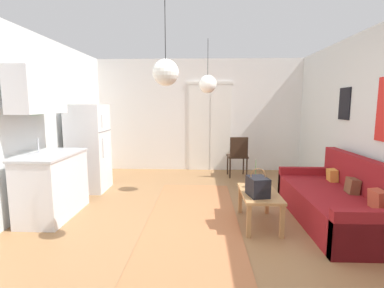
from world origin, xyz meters
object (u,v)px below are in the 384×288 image
(pendant_lamp_near, at_px, (166,72))
(pendant_lamp_far, at_px, (208,84))
(bamboo_vase, at_px, (255,181))
(refrigerator, at_px, (89,148))
(coffee_table, at_px, (259,197))
(handbag, at_px, (258,186))
(couch, at_px, (339,203))
(accent_chair, at_px, (238,154))

(pendant_lamp_near, xyz_separation_m, pendant_lamp_far, (0.45, 1.88, 0.02))
(bamboo_vase, height_order, refrigerator, refrigerator)
(coffee_table, bearing_deg, handbag, -109.82)
(refrigerator, bearing_deg, pendant_lamp_far, -7.22)
(coffee_table, distance_m, handbag, 0.25)
(couch, distance_m, coffee_table, 1.10)
(couch, bearing_deg, coffee_table, -173.81)
(coffee_table, height_order, pendant_lamp_far, pendant_lamp_far)
(coffee_table, height_order, refrigerator, refrigerator)
(handbag, xyz_separation_m, pendant_lamp_far, (-0.61, 1.30, 1.34))
(bamboo_vase, bearing_deg, pendant_lamp_near, -139.62)
(bamboo_vase, xyz_separation_m, pendant_lamp_far, (-0.64, 0.95, 1.37))
(bamboo_vase, height_order, accent_chair, accent_chair)
(handbag, relative_size, refrigerator, 0.22)
(refrigerator, xyz_separation_m, pendant_lamp_far, (2.15, -0.27, 1.11))
(couch, distance_m, bamboo_vase, 1.14)
(refrigerator, distance_m, pendant_lamp_near, 2.95)
(refrigerator, relative_size, pendant_lamp_near, 1.80)
(coffee_table, relative_size, bamboo_vase, 2.19)
(refrigerator, height_order, accent_chair, refrigerator)
(couch, distance_m, pendant_lamp_near, 2.86)
(pendant_lamp_far, bearing_deg, handbag, -64.84)
(couch, relative_size, pendant_lamp_near, 2.33)
(coffee_table, height_order, bamboo_vase, bamboo_vase)
(bamboo_vase, distance_m, pendant_lamp_far, 1.79)
(bamboo_vase, height_order, handbag, bamboo_vase)
(couch, xyz_separation_m, pendant_lamp_near, (-2.20, -0.85, 1.61))
(accent_chair, bearing_deg, pendant_lamp_near, 66.65)
(refrigerator, bearing_deg, accent_chair, 20.13)
(couch, xyz_separation_m, bamboo_vase, (-1.11, 0.07, 0.26))
(coffee_table, distance_m, refrigerator, 3.18)
(pendant_lamp_far, bearing_deg, refrigerator, 172.78)
(accent_chair, distance_m, pendant_lamp_far, 2.03)
(coffee_table, distance_m, bamboo_vase, 0.25)
(bamboo_vase, relative_size, pendant_lamp_near, 0.45)
(couch, height_order, pendant_lamp_far, pendant_lamp_far)
(coffee_table, height_order, accent_chair, accent_chair)
(handbag, relative_size, accent_chair, 0.40)
(bamboo_vase, height_order, pendant_lamp_near, pendant_lamp_near)
(couch, bearing_deg, pendant_lamp_far, 149.75)
(coffee_table, bearing_deg, refrigerator, 153.31)
(accent_chair, bearing_deg, refrigerator, 16.28)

